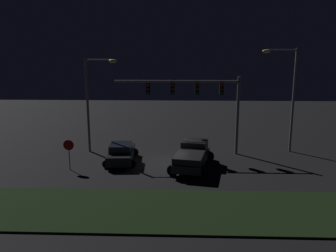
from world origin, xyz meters
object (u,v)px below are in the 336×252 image
object	(u,v)px
traffic_signal_gantry	(197,94)
street_lamp_left	(94,94)
stop_sign	(69,149)
car_sedan	(121,153)
pickup_truck	(193,154)
street_lamp_right	(287,88)

from	to	relation	value
traffic_signal_gantry	street_lamp_left	size ratio (longest dim) A/B	1.29
street_lamp_left	stop_sign	xyz separation A→B (m)	(-0.66, -4.89, -3.48)
car_sedan	pickup_truck	bearing A→B (deg)	-104.53
traffic_signal_gantry	street_lamp_right	bearing A→B (deg)	7.22
car_sedan	stop_sign	xyz separation A→B (m)	(-3.41, -1.96, 0.82)
car_sedan	street_lamp_left	distance (m)	5.89
pickup_truck	car_sedan	xyz separation A→B (m)	(-5.48, 1.04, -0.26)
car_sedan	stop_sign	size ratio (longest dim) A/B	2.02
street_lamp_left	stop_sign	world-z (taller)	street_lamp_left
pickup_truck	stop_sign	distance (m)	8.95
car_sedan	stop_sign	bearing A→B (deg)	116.04
traffic_signal_gantry	street_lamp_left	world-z (taller)	street_lamp_left
pickup_truck	street_lamp_left	bearing A→B (deg)	75.40
car_sedan	stop_sign	world-z (taller)	stop_sign
street_lamp_right	stop_sign	size ratio (longest dim) A/B	3.93
stop_sign	car_sedan	bearing A→B (deg)	29.87
car_sedan	traffic_signal_gantry	distance (m)	7.79
traffic_signal_gantry	street_lamp_left	xyz separation A→B (m)	(-8.69, 0.30, 0.02)
street_lamp_right	stop_sign	distance (m)	18.25
car_sedan	street_lamp_right	size ratio (longest dim) A/B	0.51
street_lamp_left	street_lamp_right	xyz separation A→B (m)	(16.28, 0.66, 0.45)
pickup_truck	traffic_signal_gantry	world-z (taller)	traffic_signal_gantry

